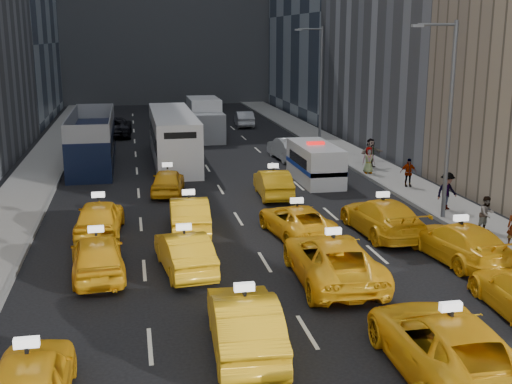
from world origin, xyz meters
The scene contains 34 objects.
ground centered at (0.00, 0.00, 0.00)m, with size 160.00×160.00×0.00m, color black.
sidewalk_west centered at (-10.50, 25.00, 0.07)m, with size 3.00×90.00×0.15m, color gray.
sidewalk_east centered at (10.50, 25.00, 0.07)m, with size 3.00×90.00×0.15m, color gray.
curb_west centered at (-9.05, 25.00, 0.09)m, with size 0.15×90.00×0.18m, color slate.
curb_east centered at (9.05, 25.00, 0.09)m, with size 0.15×90.00×0.18m, color slate.
streetlight_near centered at (9.18, 12.00, 4.92)m, with size 2.15×0.22×9.00m.
streetlight_far centered at (9.18, 32.00, 4.92)m, with size 2.15×0.22×9.00m.
taxi_4 centered at (-7.22, -0.77, 0.77)m, with size 1.81×4.50×1.53m, color #F3AB14.
taxi_5 centered at (-1.98, 1.24, 0.81)m, with size 1.72×4.94×1.63m, color #F3AB14.
taxi_6 centered at (2.79, -0.99, 0.82)m, with size 2.71×5.87×1.63m, color #F3AB14.
taxi_8 centered at (-6.11, 7.72, 0.77)m, with size 1.81×4.50×1.53m, color #F3AB14.
taxi_9 centered at (-3.05, 7.63, 0.73)m, with size 1.54×4.42×1.46m, color #F3AB14.
taxi_10 centered at (1.91, 5.67, 0.80)m, with size 2.65×5.76×1.60m, color #F3AB14.
taxi_11 centered at (7.25, 6.72, 0.74)m, with size 2.07×5.09×1.48m, color #F3AB14.
taxi_12 centered at (-6.23, 12.65, 0.79)m, with size 1.86×4.62×1.57m, color #F3AB14.
taxi_13 centered at (-2.42, 12.55, 0.77)m, with size 1.62×4.65×1.53m, color #F3AB14.
taxi_14 centered at (2.02, 11.00, 0.66)m, with size 2.20×4.78×1.33m, color #F3AB14.
taxi_15 centered at (5.65, 10.45, 0.78)m, with size 2.17×5.34×1.55m, color #F3AB14.
taxi_16 centered at (-2.92, 19.51, 0.70)m, with size 1.65×4.09×1.39m, color #F3AB14.
taxi_17 centered at (2.51, 17.83, 0.73)m, with size 1.54×4.42×1.46m, color #F3AB14.
nypd_van centered at (5.73, 20.94, 1.07)m, with size 2.39×5.59×2.36m.
double_decker centered at (-7.26, 28.46, 1.69)m, with size 3.74×11.89×3.40m.
city_bus centered at (-1.97, 28.76, 1.65)m, with size 4.25×13.13×3.33m.
box_truck centered at (1.32, 38.27, 1.61)m, with size 2.55×7.19×3.27m.
misc_car_0 centered at (5.79, 27.84, 0.79)m, with size 1.66×4.77×1.57m, color #A4A8AC.
misc_car_1 centered at (-6.05, 41.02, 0.81)m, with size 2.68×5.80×1.61m, color black.
misc_car_2 centered at (1.47, 47.69, 0.81)m, with size 2.26×5.56×1.61m, color slate.
misc_car_3 centered at (-1.69, 45.78, 0.79)m, with size 1.86×4.62×1.58m, color black.
misc_car_4 centered at (5.75, 44.81, 0.73)m, with size 1.54×4.41×1.45m, color #9E9FA5.
pedestrian_1 centered at (10.02, 9.54, 0.92)m, with size 0.75×0.41×1.55m, color gray.
pedestrian_2 centered at (10.05, 13.17, 1.06)m, with size 1.18×0.49×1.83m, color gray.
pedestrian_3 centered at (10.27, 18.09, 0.94)m, with size 0.93×0.42×1.58m, color gray.
pedestrian_4 centered at (9.38, 21.87, 0.96)m, with size 0.79×0.43×1.62m, color gray.
pedestrian_5 centered at (10.14, 23.56, 1.08)m, with size 1.73×0.50×1.86m, color gray.
Camera 1 is at (-4.74, -14.44, 8.34)m, focal length 45.00 mm.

